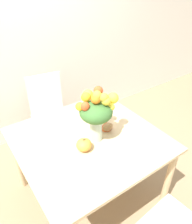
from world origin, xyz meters
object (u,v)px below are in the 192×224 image
Objects in this scene: turkey_figurine at (107,126)px; dining_chair_near_window at (50,114)px; pumpkin at (84,145)px; flower_vase at (96,112)px.

dining_chair_near_window is at bearing 100.61° from turkey_figurine.
pumpkin is at bearing -89.48° from dining_chair_near_window.
dining_chair_near_window is at bearing 91.44° from flower_vase.
dining_chair_near_window is at bearing 82.24° from pumpkin.
turkey_figurine is 0.14× the size of dining_chair_near_window.
pumpkin is 0.94× the size of turkey_figurine.
pumpkin is 1.05m from dining_chair_near_window.
dining_chair_near_window reaches higher than turkey_figurine.
pumpkin is 0.32m from turkey_figurine.
dining_chair_near_window is (0.14, 0.99, -0.32)m from pumpkin.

